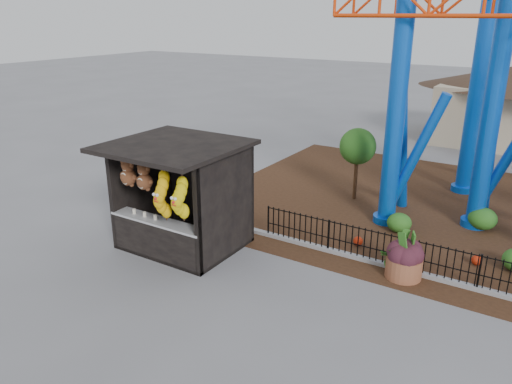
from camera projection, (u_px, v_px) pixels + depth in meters
The scene contains 9 objects.
ground at pixel (247, 290), 12.35m from camera, with size 120.00×120.00×0.00m, color slate.
mulch_bed at pixel (478, 218), 16.70m from camera, with size 18.00×12.00×0.02m, color #331E11.
curb at pixel (443, 280), 12.70m from camera, with size 18.00×0.18×0.12m, color gray.
prize_booth at pixel (176, 199), 14.06m from camera, with size 3.50×3.40×3.12m.
picket_fence at pixel (484, 274), 12.10m from camera, with size 12.20×0.06×1.00m, color black, non-canonical shape.
terracotta_planter at pixel (404, 267), 12.86m from camera, with size 0.93×0.93×0.57m, color brown.
planter_foliage at pixel (406, 246), 12.65m from camera, with size 0.70×0.70×0.64m, color #37161F.
potted_plant at pixel (395, 261), 12.94m from camera, with size 0.73×0.64×0.82m, color #205318.
landscaping at pixel (503, 240), 14.37m from camera, with size 8.75×3.81×0.70m.
Camera 1 is at (5.94, -9.01, 6.48)m, focal length 35.00 mm.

